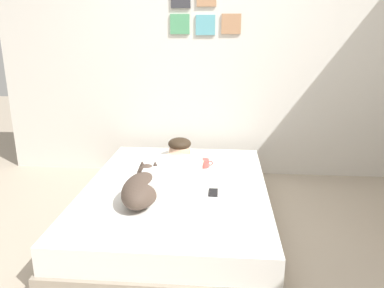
{
  "coord_description": "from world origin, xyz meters",
  "views": [
    {
      "loc": [
        0.19,
        -2.17,
        1.49
      ],
      "look_at": [
        -0.06,
        0.83,
        0.58
      ],
      "focal_mm": 35.12,
      "sensor_mm": 36.0,
      "label": 1
    }
  ],
  "objects_px": {
    "pillow": "(182,156)",
    "cell_phone": "(213,192)",
    "coffee_cup": "(204,163)",
    "dog": "(142,188)",
    "bed": "(176,204)",
    "person_lying": "(174,171)"
  },
  "relations": [
    {
      "from": "pillow",
      "to": "cell_phone",
      "type": "relative_size",
      "value": 3.71
    },
    {
      "from": "pillow",
      "to": "coffee_cup",
      "type": "distance_m",
      "value": 0.25
    },
    {
      "from": "dog",
      "to": "bed",
      "type": "bearing_deg",
      "value": 56.78
    },
    {
      "from": "pillow",
      "to": "cell_phone",
      "type": "height_order",
      "value": "pillow"
    },
    {
      "from": "person_lying",
      "to": "dog",
      "type": "relative_size",
      "value": 1.6
    },
    {
      "from": "cell_phone",
      "to": "bed",
      "type": "bearing_deg",
      "value": 156.66
    },
    {
      "from": "person_lying",
      "to": "pillow",
      "type": "bearing_deg",
      "value": 89.76
    },
    {
      "from": "pillow",
      "to": "dog",
      "type": "height_order",
      "value": "dog"
    },
    {
      "from": "coffee_cup",
      "to": "cell_phone",
      "type": "height_order",
      "value": "coffee_cup"
    },
    {
      "from": "pillow",
      "to": "dog",
      "type": "relative_size",
      "value": 0.9
    },
    {
      "from": "dog",
      "to": "person_lying",
      "type": "bearing_deg",
      "value": 61.7
    },
    {
      "from": "coffee_cup",
      "to": "bed",
      "type": "bearing_deg",
      "value": -114.96
    },
    {
      "from": "bed",
      "to": "dog",
      "type": "relative_size",
      "value": 3.42
    },
    {
      "from": "person_lying",
      "to": "coffee_cup",
      "type": "distance_m",
      "value": 0.45
    },
    {
      "from": "person_lying",
      "to": "dog",
      "type": "distance_m",
      "value": 0.39
    },
    {
      "from": "coffee_cup",
      "to": "pillow",
      "type": "bearing_deg",
      "value": 148.19
    },
    {
      "from": "coffee_cup",
      "to": "cell_phone",
      "type": "relative_size",
      "value": 0.89
    },
    {
      "from": "person_lying",
      "to": "dog",
      "type": "bearing_deg",
      "value": -118.3
    },
    {
      "from": "bed",
      "to": "cell_phone",
      "type": "distance_m",
      "value": 0.36
    },
    {
      "from": "dog",
      "to": "coffee_cup",
      "type": "xyz_separation_m",
      "value": [
        0.4,
        0.73,
        -0.07
      ]
    },
    {
      "from": "bed",
      "to": "coffee_cup",
      "type": "xyz_separation_m",
      "value": [
        0.2,
        0.42,
        0.2
      ]
    },
    {
      "from": "pillow",
      "to": "coffee_cup",
      "type": "height_order",
      "value": "pillow"
    }
  ]
}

